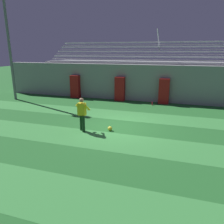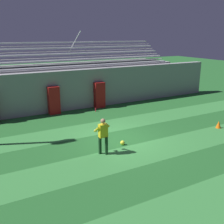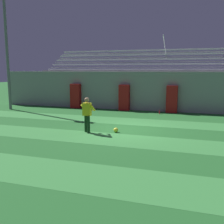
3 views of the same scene
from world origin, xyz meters
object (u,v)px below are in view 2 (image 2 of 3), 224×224
object	(u,v)px
padding_pillar_gate_left	(54,100)
water_bottle	(96,110)
goalkeeper	(103,134)
padding_pillar_gate_right	(99,95)
traffic_cone	(219,124)
soccer_ball	(122,143)

from	to	relation	value
padding_pillar_gate_left	water_bottle	bearing A→B (deg)	-17.30
goalkeeper	padding_pillar_gate_right	bearing A→B (deg)	65.31
water_bottle	padding_pillar_gate_left	bearing A→B (deg)	162.70
goalkeeper	traffic_cone	size ratio (longest dim) A/B	3.98
soccer_ball	traffic_cone	world-z (taller)	traffic_cone
padding_pillar_gate_right	water_bottle	bearing A→B (deg)	-130.47
padding_pillar_gate_left	soccer_ball	world-z (taller)	padding_pillar_gate_left
soccer_ball	padding_pillar_gate_left	bearing A→B (deg)	101.64
traffic_cone	water_bottle	size ratio (longest dim) A/B	1.75
goalkeeper	traffic_cone	world-z (taller)	goalkeeper
traffic_cone	padding_pillar_gate_right	bearing A→B (deg)	119.20
padding_pillar_gate_right	water_bottle	distance (m)	1.36
goalkeeper	traffic_cone	distance (m)	7.38
traffic_cone	soccer_ball	bearing A→B (deg)	174.76
goalkeeper	soccer_ball	size ratio (longest dim) A/B	7.59
goalkeeper	soccer_ball	world-z (taller)	goalkeeper
padding_pillar_gate_right	water_bottle	world-z (taller)	padding_pillar_gate_right
soccer_ball	traffic_cone	distance (m)	6.10
padding_pillar_gate_left	padding_pillar_gate_right	distance (m)	3.39
water_bottle	goalkeeper	bearing A→B (deg)	-112.18
soccer_ball	water_bottle	xyz separation A→B (m)	(1.30, 5.87, 0.01)
goalkeeper	soccer_ball	bearing A→B (deg)	19.10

